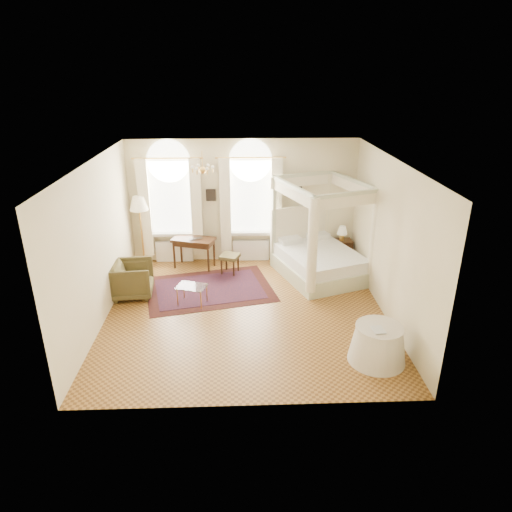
{
  "coord_description": "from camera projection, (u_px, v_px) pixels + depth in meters",
  "views": [
    {
      "loc": [
        -0.13,
        -8.78,
        4.98
      ],
      "look_at": [
        0.24,
        0.4,
        1.16
      ],
      "focal_mm": 32.0,
      "sensor_mm": 36.0,
      "label": 1
    }
  ],
  "objects": [
    {
      "name": "floor_lamp",
      "position": [
        139.0,
        207.0,
        11.78
      ],
      "size": [
        0.49,
        0.49,
        1.91
      ],
      "color": "gold",
      "rests_on": "ground"
    },
    {
      "name": "side_table",
      "position": [
        378.0,
        344.0,
        8.23
      ],
      "size": [
        1.04,
        1.04,
        0.71
      ],
      "color": "beige",
      "rests_on": "ground"
    },
    {
      "name": "armchair",
      "position": [
        132.0,
        279.0,
        10.57
      ],
      "size": [
        1.0,
        0.97,
        0.84
      ],
      "primitive_type": "imported",
      "rotation": [
        0.0,
        0.0,
        1.66
      ],
      "color": "#443B1D",
      "rests_on": "ground"
    },
    {
      "name": "ground",
      "position": [
        246.0,
        312.0,
        10.01
      ],
      "size": [
        6.0,
        6.0,
        0.0
      ],
      "primitive_type": "plane",
      "color": "olive",
      "rests_on": "ground"
    },
    {
      "name": "window_right",
      "position": [
        251.0,
        209.0,
        12.1
      ],
      "size": [
        1.62,
        0.27,
        3.29
      ],
      "color": "silver",
      "rests_on": "room_walls"
    },
    {
      "name": "nightstand",
      "position": [
        343.0,
        251.0,
        12.44
      ],
      "size": [
        0.46,
        0.42,
        0.65
      ],
      "primitive_type": "cube",
      "rotation": [
        0.0,
        0.0,
        0.02
      ],
      "color": "#321F0D",
      "rests_on": "ground"
    },
    {
      "name": "window_left",
      "position": [
        171.0,
        210.0,
        12.02
      ],
      "size": [
        1.62,
        0.27,
        3.29
      ],
      "color": "silver",
      "rests_on": "room_walls"
    },
    {
      "name": "room_walls",
      "position": [
        245.0,
        226.0,
        9.25
      ],
      "size": [
        6.0,
        6.0,
        6.0
      ],
      "color": "beige",
      "rests_on": "ground"
    },
    {
      "name": "coffee_table",
      "position": [
        192.0,
        288.0,
        10.21
      ],
      "size": [
        0.75,
        0.62,
        0.44
      ],
      "color": "white",
      "rests_on": "ground"
    },
    {
      "name": "stool",
      "position": [
        230.0,
        258.0,
        11.73
      ],
      "size": [
        0.58,
        0.58,
        0.51
      ],
      "color": "#493E1F",
      "rests_on": "ground"
    },
    {
      "name": "nightstand_lamp",
      "position": [
        342.0,
        231.0,
        12.19
      ],
      "size": [
        0.27,
        0.27,
        0.4
      ],
      "color": "gold",
      "rests_on": "nightstand"
    },
    {
      "name": "writing_desk",
      "position": [
        194.0,
        243.0,
        11.98
      ],
      "size": [
        1.21,
        0.87,
        0.82
      ],
      "color": "#321F0D",
      "rests_on": "ground"
    },
    {
      "name": "book",
      "position": [
        373.0,
        330.0,
        7.95
      ],
      "size": [
        0.22,
        0.28,
        0.03
      ],
      "primitive_type": "imported",
      "rotation": [
        0.0,
        0.0,
        0.09
      ],
      "color": "black",
      "rests_on": "side_table"
    },
    {
      "name": "chandelier",
      "position": [
        203.0,
        169.0,
        9.97
      ],
      "size": [
        0.51,
        0.45,
        0.5
      ],
      "color": "gold",
      "rests_on": "room_walls"
    },
    {
      "name": "laptop",
      "position": [
        195.0,
        238.0,
        11.92
      ],
      "size": [
        0.4,
        0.34,
        0.03
      ],
      "primitive_type": "imported",
      "rotation": [
        0.0,
        0.0,
        3.56
      ],
      "color": "black",
      "rests_on": "writing_desk"
    },
    {
      "name": "wall_pictures",
      "position": [
        246.0,
        193.0,
        12.03
      ],
      "size": [
        2.54,
        0.03,
        0.39
      ],
      "color": "black",
      "rests_on": "room_walls"
    },
    {
      "name": "oriental_rug",
      "position": [
        209.0,
        289.0,
        11.03
      ],
      "size": [
        3.35,
        2.72,
        0.01
      ],
      "color": "#39140D",
      "rests_on": "ground"
    },
    {
      "name": "canopy_bed",
      "position": [
        320.0,
        256.0,
        11.51
      ],
      "size": [
        2.48,
        2.73,
        2.46
      ],
      "color": "#BCC09C",
      "rests_on": "ground"
    }
  ]
}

